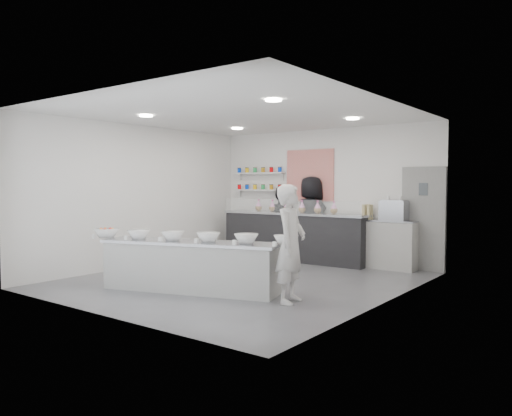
{
  "coord_description": "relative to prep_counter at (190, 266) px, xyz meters",
  "views": [
    {
      "loc": [
        5.62,
        -7.03,
        1.76
      ],
      "look_at": [
        0.03,
        0.4,
        1.31
      ],
      "focal_mm": 35.0,
      "sensor_mm": 36.0,
      "label": 1
    }
  ],
  "objects": [
    {
      "name": "floor",
      "position": [
        0.11,
        1.2,
        -0.41
      ],
      "size": [
        6.0,
        6.0,
        0.0
      ],
      "primitive_type": "plane",
      "color": "#515156",
      "rests_on": "ground"
    },
    {
      "name": "ceiling",
      "position": [
        0.11,
        1.2,
        2.59
      ],
      "size": [
        6.0,
        6.0,
        0.0
      ],
      "primitive_type": "plane",
      "rotation": [
        3.14,
        0.0,
        0.0
      ],
      "color": "white",
      "rests_on": "floor"
    },
    {
      "name": "back_wall",
      "position": [
        0.11,
        4.2,
        1.09
      ],
      "size": [
        5.5,
        0.0,
        5.5
      ],
      "primitive_type": "plane",
      "rotation": [
        1.57,
        0.0,
        0.0
      ],
      "color": "white",
      "rests_on": "floor"
    },
    {
      "name": "left_wall",
      "position": [
        -2.64,
        1.2,
        1.09
      ],
      "size": [
        0.0,
        6.0,
        6.0
      ],
      "primitive_type": "plane",
      "rotation": [
        1.57,
        0.0,
        1.57
      ],
      "color": "white",
      "rests_on": "floor"
    },
    {
      "name": "right_wall",
      "position": [
        2.86,
        1.2,
        1.09
      ],
      "size": [
        0.0,
        6.0,
        6.0
      ],
      "primitive_type": "plane",
      "rotation": [
        1.57,
        0.0,
        -1.57
      ],
      "color": "white",
      "rests_on": "floor"
    },
    {
      "name": "back_door",
      "position": [
        2.41,
        4.17,
        0.64
      ],
      "size": [
        0.88,
        0.04,
        2.1
      ],
      "primitive_type": "cube",
      "color": "gray",
      "rests_on": "floor"
    },
    {
      "name": "pattern_panel",
      "position": [
        -0.24,
        4.18,
        1.54
      ],
      "size": [
        1.25,
        0.03,
        1.2
      ],
      "primitive_type": "cube",
      "color": "red",
      "rests_on": "back_wall"
    },
    {
      "name": "jar_shelf_lower",
      "position": [
        -1.64,
        4.1,
        1.19
      ],
      "size": [
        1.45,
        0.22,
        0.04
      ],
      "primitive_type": "cube",
      "color": "silver",
      "rests_on": "back_wall"
    },
    {
      "name": "jar_shelf_upper",
      "position": [
        -1.64,
        4.1,
        1.61
      ],
      "size": [
        1.45,
        0.22,
        0.04
      ],
      "primitive_type": "cube",
      "color": "silver",
      "rests_on": "back_wall"
    },
    {
      "name": "preserve_jars",
      "position": [
        -1.64,
        4.08,
        1.47
      ],
      "size": [
        1.45,
        0.1,
        0.56
      ],
      "primitive_type": null,
      "color": "#F70005",
      "rests_on": "jar_shelf_lower"
    },
    {
      "name": "downlight_0",
      "position": [
        -1.29,
        0.2,
        2.57
      ],
      "size": [
        0.24,
        0.24,
        0.02
      ],
      "primitive_type": "cylinder",
      "color": "white",
      "rests_on": "ceiling"
    },
    {
      "name": "downlight_1",
      "position": [
        1.51,
        0.2,
        2.57
      ],
      "size": [
        0.24,
        0.24,
        0.02
      ],
      "primitive_type": "cylinder",
      "color": "white",
      "rests_on": "ceiling"
    },
    {
      "name": "downlight_2",
      "position": [
        -1.29,
        2.8,
        2.57
      ],
      "size": [
        0.24,
        0.24,
        0.02
      ],
      "primitive_type": "cylinder",
      "color": "white",
      "rests_on": "ceiling"
    },
    {
      "name": "downlight_3",
      "position": [
        1.51,
        2.8,
        2.57
      ],
      "size": [
        0.24,
        0.24,
        0.02
      ],
      "primitive_type": "cylinder",
      "color": "white",
      "rests_on": "ceiling"
    },
    {
      "name": "prep_counter",
      "position": [
        0.0,
        0.0,
        0.0
      ],
      "size": [
        3.08,
        1.56,
        0.82
      ],
      "primitive_type": "cube",
      "rotation": [
        0.0,
        0.0,
        0.31
      ],
      "color": "#B2B1AD",
      "rests_on": "floor"
    },
    {
      "name": "back_bar",
      "position": [
        -0.4,
        3.77,
        0.14
      ],
      "size": [
        3.58,
        0.73,
        1.1
      ],
      "primitive_type": "cube",
      "rotation": [
        0.0,
        0.0,
        0.02
      ],
      "color": "black",
      "rests_on": "floor"
    },
    {
      "name": "sneeze_guard",
      "position": [
        -0.39,
        3.46,
        0.84
      ],
      "size": [
        3.51,
        0.1,
        0.3
      ],
      "primitive_type": "cube",
      "rotation": [
        0.0,
        0.0,
        0.02
      ],
      "color": "white",
      "rests_on": "back_bar"
    },
    {
      "name": "espresso_ledge",
      "position": [
        1.66,
        3.98,
        0.09
      ],
      "size": [
        1.36,
        0.43,
        1.01
      ],
      "primitive_type": "cube",
      "color": "#B2B1AD",
      "rests_on": "floor"
    },
    {
      "name": "espresso_machine",
      "position": [
        1.88,
        3.98,
        0.8
      ],
      "size": [
        0.52,
        0.36,
        0.4
      ],
      "primitive_type": "cube",
      "color": "#93969E",
      "rests_on": "espresso_ledge"
    },
    {
      "name": "cup_stacks",
      "position": [
        1.29,
        3.98,
        0.75
      ],
      "size": [
        0.24,
        0.24,
        0.31
      ],
      "primitive_type": null,
      "color": "tan",
      "rests_on": "espresso_ledge"
    },
    {
      "name": "prep_bowls",
      "position": [
        0.0,
        0.0,
        0.49
      ],
      "size": [
        3.61,
        1.56,
        0.15
      ],
      "primitive_type": null,
      "rotation": [
        0.0,
        0.0,
        0.31
      ],
      "color": "white",
      "rests_on": "prep_counter"
    },
    {
      "name": "label_cards",
      "position": [
        -0.15,
        -0.49,
        0.45
      ],
      "size": [
        3.31,
        0.04,
        0.07
      ],
      "primitive_type": null,
      "color": "white",
      "rests_on": "prep_counter"
    },
    {
      "name": "cookie_bags",
      "position": [
        -0.4,
        3.77,
        0.83
      ],
      "size": [
        2.16,
        0.21,
        0.28
      ],
      "primitive_type": null,
      "rotation": [
        0.0,
        0.0,
        0.02
      ],
      "color": "#FF96DF",
      "rests_on": "back_bar"
    },
    {
      "name": "woman_prep",
      "position": [
        1.74,
        0.33,
        0.46
      ],
      "size": [
        0.55,
        0.72,
        1.75
      ],
      "primitive_type": "imported",
      "rotation": [
        0.0,
        0.0,
        1.79
      ],
      "color": "silver",
      "rests_on": "floor"
    },
    {
      "name": "staff_left",
      "position": [
        -0.94,
        4.02,
        0.44
      ],
      "size": [
        1.01,
        0.9,
        1.71
      ],
      "primitive_type": "imported",
      "rotation": [
        0.0,
        0.0,
        3.51
      ],
      "color": "black",
      "rests_on": "floor"
    },
    {
      "name": "staff_right",
      "position": [
        -0.1,
        4.02,
        0.56
      ],
      "size": [
        1.1,
        0.9,
        1.93
      ],
      "primitive_type": "imported",
      "rotation": [
        0.0,
        0.0,
        2.8
      ],
      "color": "black",
      "rests_on": "floor"
    }
  ]
}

